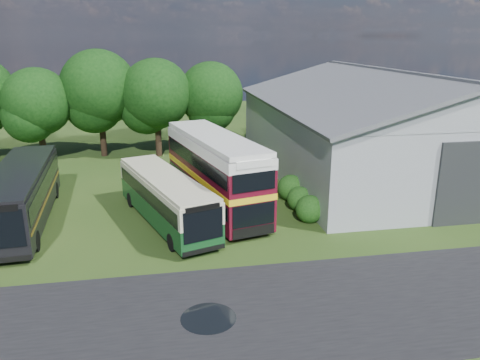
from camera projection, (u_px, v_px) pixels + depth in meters
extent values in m
plane|color=#1F3912|center=(233.00, 278.00, 21.44)|extent=(120.00, 120.00, 0.00)
cube|color=black|center=(318.00, 307.00, 19.12)|extent=(60.00, 8.00, 0.02)
cylinder|color=black|center=(208.00, 319.00, 18.36)|extent=(2.20, 2.20, 0.01)
cube|color=gray|center=(382.00, 137.00, 38.22)|extent=(18.00, 24.00, 5.50)
cube|color=#2D3033|center=(478.00, 183.00, 26.94)|extent=(5.20, 0.18, 5.00)
cylinder|color=black|center=(43.00, 145.00, 40.87)|extent=(0.56, 0.56, 3.06)
sphere|color=black|center=(37.00, 102.00, 39.77)|extent=(5.78, 5.78, 5.78)
cylinder|color=black|center=(103.00, 137.00, 42.86)|extent=(0.56, 0.56, 3.60)
sphere|color=black|center=(99.00, 88.00, 41.57)|extent=(6.80, 6.80, 6.80)
cylinder|color=black|center=(158.00, 138.00, 42.82)|extent=(0.56, 0.56, 3.31)
sphere|color=black|center=(156.00, 94.00, 41.62)|extent=(6.26, 6.26, 6.26)
cylinder|color=black|center=(212.00, 135.00, 44.44)|extent=(0.56, 0.56, 3.17)
sphere|color=black|center=(211.00, 94.00, 43.30)|extent=(5.98, 5.98, 5.98)
sphere|color=#194714|center=(309.00, 221.00, 28.03)|extent=(1.70, 1.70, 1.70)
sphere|color=#194714|center=(299.00, 209.00, 29.91)|extent=(1.60, 1.60, 1.60)
sphere|color=#194714|center=(290.00, 199.00, 31.79)|extent=(1.80, 1.80, 1.80)
cube|color=#113E1A|center=(166.00, 197.00, 27.31)|extent=(5.68, 10.80, 2.63)
cube|color=#4F0B19|center=(215.00, 170.00, 29.30)|extent=(5.45, 11.57, 4.48)
cube|color=black|center=(21.00, 193.00, 27.26)|extent=(3.66, 12.30, 3.02)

